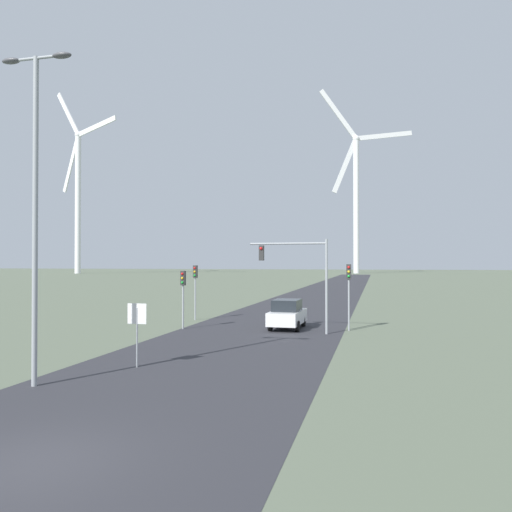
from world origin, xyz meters
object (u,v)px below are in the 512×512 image
at_px(traffic_light_post_near_right, 349,282).
at_px(wind_turbine_left, 356,190).
at_px(traffic_light_mast_overhead, 298,266).
at_px(traffic_light_post_near_left, 195,280).
at_px(stop_sign_near, 137,323).
at_px(car_approaching, 287,314).
at_px(wind_turbine_far_left, 78,188).
at_px(streetlamp, 35,183).
at_px(traffic_light_post_mid_left, 183,286).

distance_m(traffic_light_post_near_right, wind_turbine_left, 169.96).
bearing_deg(traffic_light_mast_overhead, wind_turbine_left, 91.05).
bearing_deg(traffic_light_post_near_left, traffic_light_post_near_right, -15.61).
height_order(stop_sign_near, traffic_light_mast_overhead, traffic_light_mast_overhead).
height_order(car_approaching, wind_turbine_far_left, wind_turbine_far_left).
relative_size(stop_sign_near, traffic_light_mast_overhead, 0.46).
height_order(traffic_light_post_near_left, wind_turbine_left, wind_turbine_left).
relative_size(streetlamp, stop_sign_near, 4.42).
height_order(streetlamp, traffic_light_post_near_right, streetlamp).
relative_size(traffic_light_post_near_right, car_approaching, 0.97).
bearing_deg(stop_sign_near, traffic_light_post_mid_left, 102.79).
distance_m(stop_sign_near, wind_turbine_far_left, 186.33).
distance_m(traffic_light_post_near_right, traffic_light_mast_overhead, 3.47).
bearing_deg(traffic_light_post_near_left, wind_turbine_far_left, 125.98).
relative_size(traffic_light_post_near_left, wind_turbine_far_left, 0.05).
xyz_separation_m(traffic_light_post_near_left, car_approaching, (7.24, -3.05, -1.97)).
xyz_separation_m(stop_sign_near, traffic_light_mast_overhead, (4.74, 10.90, 2.20)).
height_order(streetlamp, traffic_light_post_near_left, streetlamp).
distance_m(car_approaching, wind_turbine_left, 170.20).
bearing_deg(stop_sign_near, traffic_light_mast_overhead, 66.51).
height_order(stop_sign_near, traffic_light_post_mid_left, traffic_light_post_mid_left).
xyz_separation_m(traffic_light_post_near_right, traffic_light_mast_overhead, (-2.83, -1.75, 1.00)).
relative_size(traffic_light_post_mid_left, traffic_light_mast_overhead, 0.66).
height_order(streetlamp, traffic_light_post_mid_left, streetlamp).
height_order(stop_sign_near, traffic_light_post_near_right, traffic_light_post_near_right).
bearing_deg(streetlamp, wind_turbine_far_left, 122.87).
bearing_deg(streetlamp, wind_turbine_left, 88.89).
bearing_deg(traffic_light_mast_overhead, traffic_light_post_near_right, 31.69).
xyz_separation_m(stop_sign_near, car_approaching, (3.78, 12.68, -0.84)).
relative_size(traffic_light_post_near_right, wind_turbine_far_left, 0.06).
xyz_separation_m(car_approaching, wind_turbine_far_left, (-106.43, 139.65, 32.10)).
distance_m(traffic_light_post_mid_left, car_approaching, 6.73).
distance_m(stop_sign_near, traffic_light_post_near_left, 16.14).
distance_m(streetlamp, wind_turbine_left, 185.30).
bearing_deg(car_approaching, stop_sign_near, -106.60).
relative_size(traffic_light_mast_overhead, wind_turbine_far_left, 0.08).
height_order(traffic_light_post_near_left, traffic_light_mast_overhead, traffic_light_mast_overhead).
xyz_separation_m(stop_sign_near, traffic_light_post_mid_left, (-2.51, 11.03, 0.90)).
bearing_deg(wind_turbine_left, car_approaching, -89.26).
relative_size(streetlamp, traffic_light_post_near_left, 2.83).
relative_size(stop_sign_near, traffic_light_post_near_right, 0.62).
relative_size(stop_sign_near, traffic_light_post_near_left, 0.64).
relative_size(car_approaching, wind_turbine_far_left, 0.06).
distance_m(streetlamp, stop_sign_near, 6.48).
distance_m(wind_turbine_far_left, wind_turbine_left, 107.87).
xyz_separation_m(traffic_light_post_near_right, wind_turbine_left, (-5.93, 167.26, 29.59)).
xyz_separation_m(traffic_light_post_near_left, wind_turbine_far_left, (-99.19, 136.60, 30.13)).
relative_size(streetlamp, traffic_light_post_near_right, 2.76).
bearing_deg(stop_sign_near, wind_turbine_far_left, 123.97).
xyz_separation_m(traffic_light_post_near_left, traffic_light_mast_overhead, (8.20, -4.83, 1.07)).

